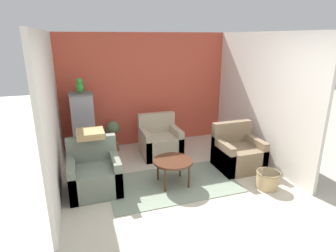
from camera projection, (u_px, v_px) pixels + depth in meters
name	position (u px, v px, depth m)	size (l,w,h in m)	color
ground_plane	(204.00, 219.00, 3.81)	(20.00, 20.00, 0.00)	beige
wall_back_accent	(146.00, 90.00, 6.28)	(3.82, 0.06, 2.46)	#C64C38
wall_left	(51.00, 115.00, 4.28)	(0.06, 3.11, 2.46)	silver
wall_right	(260.00, 98.00, 5.41)	(0.06, 3.11, 2.46)	silver
area_rug	(173.00, 184.00, 4.72)	(2.12, 1.24, 0.01)	gray
coffee_table	(173.00, 162.00, 4.60)	(0.65, 0.65, 0.44)	#472819
armchair_left	(94.00, 175.00, 4.44)	(0.78, 0.72, 0.84)	slate
armchair_right	(238.00, 154.00, 5.23)	(0.78, 0.72, 0.84)	#7A664C
armchair_middle	(160.00, 142.00, 5.82)	(0.78, 0.72, 0.84)	tan
birdcage	(84.00, 127.00, 5.58)	(0.56, 0.56, 1.34)	slate
parrot	(80.00, 86.00, 5.33)	(0.14, 0.25, 0.30)	green
potted_plant	(113.00, 132.00, 5.99)	(0.30, 0.28, 0.67)	brown
wicker_basket	(268.00, 179.00, 4.57)	(0.37, 0.37, 0.28)	tan
throw_pillow	(90.00, 134.00, 4.49)	(0.43, 0.43, 0.10)	tan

